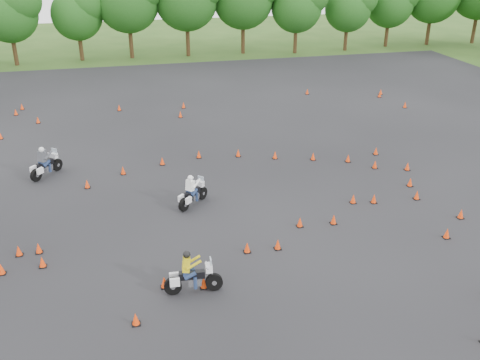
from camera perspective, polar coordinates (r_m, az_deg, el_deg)
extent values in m
plane|color=#2D5119|center=(23.70, 2.25, -6.57)|extent=(140.00, 140.00, 0.00)
plane|color=black|center=(28.84, -0.92, -0.55)|extent=(62.00, 62.00, 0.00)
cone|color=#F23C0A|center=(32.08, 17.43, 1.39)|extent=(0.26, 0.26, 0.45)
cone|color=#F23C0A|center=(25.54, 21.21, -5.34)|extent=(0.26, 0.26, 0.45)
cone|color=#F23C0A|center=(32.33, 7.80, 2.51)|extent=(0.26, 0.26, 0.45)
cone|color=#F23C0A|center=(40.06, -6.38, 6.97)|extent=(0.26, 0.26, 0.45)
cone|color=#F23C0A|center=(46.51, 14.67, 8.81)|extent=(0.26, 0.26, 0.45)
cone|color=#F23C0A|center=(42.45, -12.77, 7.53)|extent=(0.26, 0.26, 0.45)
cone|color=#F23C0A|center=(27.43, 11.99, -1.99)|extent=(0.26, 0.26, 0.45)
cone|color=#F23C0A|center=(23.31, -20.35, -8.20)|extent=(0.26, 0.26, 0.45)
cone|color=#F23C0A|center=(24.32, -20.69, -6.82)|extent=(0.26, 0.26, 0.45)
cone|color=#F23C0A|center=(19.37, -11.07, -14.35)|extent=(0.26, 0.26, 0.45)
cone|color=#F23C0A|center=(44.97, -22.24, 7.25)|extent=(0.26, 0.26, 0.45)
cone|color=#F23C0A|center=(24.87, 6.41, -4.50)|extent=(0.26, 0.26, 0.45)
cone|color=#F23C0A|center=(30.05, 17.69, -0.24)|extent=(0.26, 0.26, 0.45)
cone|color=#F23C0A|center=(29.58, -16.00, -0.41)|extent=(0.26, 0.26, 0.45)
cone|color=#F23C0A|center=(33.88, 14.30, 3.01)|extent=(0.26, 0.26, 0.45)
cone|color=#F23C0A|center=(47.36, 14.78, 9.08)|extent=(0.26, 0.26, 0.45)
cone|color=#F23C0A|center=(27.69, 14.10, -1.95)|extent=(0.26, 0.26, 0.45)
cone|color=#F23C0A|center=(46.28, 7.19, 9.34)|extent=(0.26, 0.26, 0.45)
cone|color=#F23C0A|center=(32.29, 3.76, 2.67)|extent=(0.26, 0.26, 0.45)
cone|color=#F23C0A|center=(22.82, 0.77, -7.21)|extent=(0.26, 0.26, 0.45)
cone|color=#F23C0A|center=(23.09, 4.05, -6.87)|extent=(0.26, 0.26, 0.45)
cone|color=#F23C0A|center=(20.93, -8.08, -10.76)|extent=(0.26, 0.26, 0.45)
cone|color=#F23C0A|center=(25.33, 9.96, -4.17)|extent=(0.26, 0.26, 0.45)
cone|color=#F23C0A|center=(38.81, -24.21, 4.33)|extent=(0.26, 0.26, 0.45)
cone|color=#F23C0A|center=(27.51, 22.51, -3.37)|extent=(0.26, 0.26, 0.45)
cone|color=#F23C0A|center=(32.44, -4.42, 2.75)|extent=(0.26, 0.26, 0.45)
cone|color=#F23C0A|center=(20.77, -3.89, -10.87)|extent=(0.26, 0.26, 0.45)
cone|color=#F23C0A|center=(44.09, 17.19, 7.67)|extent=(0.26, 0.26, 0.45)
cone|color=#F23C0A|center=(28.68, 18.35, -1.55)|extent=(0.26, 0.26, 0.45)
cone|color=#F23C0A|center=(30.79, -12.38, 1.00)|extent=(0.26, 0.26, 0.45)
cone|color=#F23C0A|center=(24.44, -22.54, -6.98)|extent=(0.26, 0.26, 0.45)
cone|color=#F23C0A|center=(32.39, 11.45, 2.28)|extent=(0.26, 0.26, 0.45)
cone|color=#F23C0A|center=(32.53, -0.20, 2.89)|extent=(0.26, 0.26, 0.45)
cone|color=#F23C0A|center=(23.47, -24.12, -8.67)|extent=(0.26, 0.26, 0.45)
cone|color=#F23C0A|center=(31.67, -8.30, 2.01)|extent=(0.26, 0.26, 0.45)
cone|color=#F23C0A|center=(43.70, -22.81, 6.68)|extent=(0.26, 0.26, 0.45)
cone|color=#F23C0A|center=(41.17, -20.75, 5.99)|extent=(0.26, 0.26, 0.45)
cone|color=#F23C0A|center=(31.83, 14.20, 1.61)|extent=(0.26, 0.26, 0.45)
cone|color=#F23C0A|center=(42.29, -6.04, 7.94)|extent=(0.26, 0.26, 0.45)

